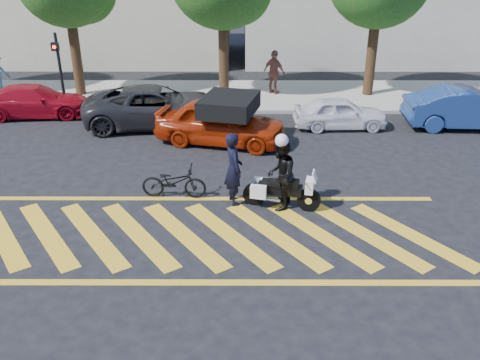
{
  "coord_description": "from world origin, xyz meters",
  "views": [
    {
      "loc": [
        0.78,
        -10.51,
        6.41
      ],
      "look_at": [
        0.75,
        0.88,
        1.05
      ],
      "focal_mm": 38.0,
      "sensor_mm": 36.0,
      "label": 1
    }
  ],
  "objects_px": {
    "officer_moto": "(280,175)",
    "parked_left": "(35,101)",
    "parked_mid_right": "(340,113)",
    "parked_mid_left": "(157,106)",
    "bicycle": "(174,182)",
    "police_motorcycle": "(280,191)",
    "red_convertible": "(221,122)",
    "officer_bike": "(234,169)",
    "parked_right": "(467,108)"
  },
  "relations": [
    {
      "from": "officer_bike",
      "to": "parked_mid_right",
      "type": "xyz_separation_m",
      "value": [
        3.92,
        6.11,
        -0.4
      ]
    },
    {
      "from": "bicycle",
      "to": "police_motorcycle",
      "type": "height_order",
      "value": "bicycle"
    },
    {
      "from": "officer_moto",
      "to": "police_motorcycle",
      "type": "bearing_deg",
      "value": 131.08
    },
    {
      "from": "parked_left",
      "to": "parked_right",
      "type": "height_order",
      "value": "parked_right"
    },
    {
      "from": "parked_mid_left",
      "to": "parked_mid_right",
      "type": "relative_size",
      "value": 1.56
    },
    {
      "from": "bicycle",
      "to": "red_convertible",
      "type": "relative_size",
      "value": 0.39
    },
    {
      "from": "officer_moto",
      "to": "parked_mid_right",
      "type": "relative_size",
      "value": 0.55
    },
    {
      "from": "parked_left",
      "to": "parked_mid_left",
      "type": "xyz_separation_m",
      "value": [
        5.06,
        -1.14,
        0.13
      ]
    },
    {
      "from": "parked_mid_left",
      "to": "parked_mid_right",
      "type": "height_order",
      "value": "parked_mid_left"
    },
    {
      "from": "officer_bike",
      "to": "officer_moto",
      "type": "height_order",
      "value": "officer_bike"
    },
    {
      "from": "officer_bike",
      "to": "parked_mid_right",
      "type": "height_order",
      "value": "officer_bike"
    },
    {
      "from": "officer_bike",
      "to": "parked_left",
      "type": "relative_size",
      "value": 0.46
    },
    {
      "from": "bicycle",
      "to": "parked_mid_right",
      "type": "height_order",
      "value": "parked_mid_right"
    },
    {
      "from": "police_motorcycle",
      "to": "parked_mid_right",
      "type": "bearing_deg",
      "value": 80.6
    },
    {
      "from": "officer_moto",
      "to": "parked_left",
      "type": "bearing_deg",
      "value": -116.57
    },
    {
      "from": "bicycle",
      "to": "parked_mid_left",
      "type": "bearing_deg",
      "value": 16.22
    },
    {
      "from": "officer_bike",
      "to": "parked_mid_right",
      "type": "relative_size",
      "value": 0.57
    },
    {
      "from": "parked_left",
      "to": "parked_mid_left",
      "type": "relative_size",
      "value": 0.8
    },
    {
      "from": "bicycle",
      "to": "police_motorcycle",
      "type": "xyz_separation_m",
      "value": [
        2.87,
        -0.58,
        0.03
      ]
    },
    {
      "from": "bicycle",
      "to": "parked_left",
      "type": "bearing_deg",
      "value": 45.23
    },
    {
      "from": "red_convertible",
      "to": "parked_left",
      "type": "distance_m",
      "value": 8.13
    },
    {
      "from": "bicycle",
      "to": "officer_moto",
      "type": "bearing_deg",
      "value": -98.23
    },
    {
      "from": "police_motorcycle",
      "to": "parked_left",
      "type": "distance_m",
      "value": 12.13
    },
    {
      "from": "police_motorcycle",
      "to": "parked_right",
      "type": "bearing_deg",
      "value": 54.21
    },
    {
      "from": "parked_mid_right",
      "to": "parked_right",
      "type": "relative_size",
      "value": 0.76
    },
    {
      "from": "parked_mid_right",
      "to": "parked_mid_left",
      "type": "bearing_deg",
      "value": 85.92
    },
    {
      "from": "police_motorcycle",
      "to": "officer_moto",
      "type": "bearing_deg",
      "value": -138.92
    },
    {
      "from": "parked_left",
      "to": "police_motorcycle",
      "type": "bearing_deg",
      "value": -135.3
    },
    {
      "from": "police_motorcycle",
      "to": "red_convertible",
      "type": "xyz_separation_m",
      "value": [
        -1.75,
        4.77,
        0.27
      ]
    },
    {
      "from": "bicycle",
      "to": "parked_right",
      "type": "bearing_deg",
      "value": -57.03
    },
    {
      "from": "police_motorcycle",
      "to": "parked_mid_right",
      "type": "relative_size",
      "value": 0.59
    },
    {
      "from": "bicycle",
      "to": "red_convertible",
      "type": "distance_m",
      "value": 4.34
    },
    {
      "from": "officer_bike",
      "to": "parked_mid_right",
      "type": "distance_m",
      "value": 7.27
    },
    {
      "from": "red_convertible",
      "to": "parked_right",
      "type": "relative_size",
      "value": 0.98
    },
    {
      "from": "bicycle",
      "to": "parked_mid_right",
      "type": "bearing_deg",
      "value": -40.32
    },
    {
      "from": "officer_moto",
      "to": "red_convertible",
      "type": "height_order",
      "value": "officer_moto"
    },
    {
      "from": "parked_left",
      "to": "officer_moto",
      "type": "bearing_deg",
      "value": -135.37
    },
    {
      "from": "bicycle",
      "to": "parked_left",
      "type": "distance_m",
      "value": 9.65
    },
    {
      "from": "parked_left",
      "to": "parked_right",
      "type": "bearing_deg",
      "value": -100.03
    },
    {
      "from": "officer_bike",
      "to": "officer_moto",
      "type": "bearing_deg",
      "value": -121.34
    },
    {
      "from": "officer_bike",
      "to": "bicycle",
      "type": "xyz_separation_m",
      "value": [
        -1.64,
        0.31,
        -0.53
      ]
    },
    {
      "from": "officer_bike",
      "to": "bicycle",
      "type": "height_order",
      "value": "officer_bike"
    },
    {
      "from": "officer_moto",
      "to": "parked_mid_right",
      "type": "bearing_deg",
      "value": 170.51
    },
    {
      "from": "officer_bike",
      "to": "parked_left",
      "type": "bearing_deg",
      "value": 29.01
    },
    {
      "from": "red_convertible",
      "to": "bicycle",
      "type": "bearing_deg",
      "value": 179.03
    },
    {
      "from": "officer_bike",
      "to": "officer_moto",
      "type": "relative_size",
      "value": 1.04
    },
    {
      "from": "officer_bike",
      "to": "red_convertible",
      "type": "bearing_deg",
      "value": -11.51
    },
    {
      "from": "officer_bike",
      "to": "parked_left",
      "type": "distance_m",
      "value": 11.03
    },
    {
      "from": "police_motorcycle",
      "to": "parked_mid_right",
      "type": "height_order",
      "value": "parked_mid_right"
    },
    {
      "from": "police_motorcycle",
      "to": "officer_moto",
      "type": "height_order",
      "value": "officer_moto"
    }
  ]
}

